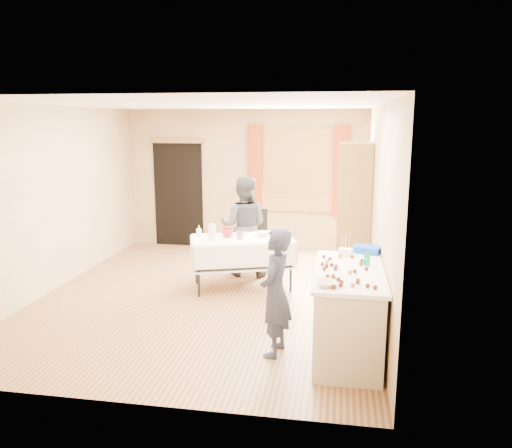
% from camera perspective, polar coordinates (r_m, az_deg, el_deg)
% --- Properties ---
extents(floor, '(4.50, 5.50, 0.02)m').
position_cam_1_polar(floor, '(7.08, -5.48, -8.19)').
color(floor, '#9E7047').
rests_on(floor, ground).
extents(ceiling, '(4.50, 5.50, 0.02)m').
position_cam_1_polar(ceiling, '(6.66, -5.93, 13.50)').
color(ceiling, white).
rests_on(ceiling, floor).
extents(wall_back, '(4.50, 0.02, 2.60)m').
position_cam_1_polar(wall_back, '(9.41, -1.29, 5.05)').
color(wall_back, tan).
rests_on(wall_back, floor).
extents(wall_front, '(4.50, 0.02, 2.60)m').
position_cam_1_polar(wall_front, '(4.21, -15.58, -3.85)').
color(wall_front, tan).
rests_on(wall_front, floor).
extents(wall_left, '(0.02, 5.50, 2.60)m').
position_cam_1_polar(wall_left, '(7.66, -22.27, 2.62)').
color(wall_left, tan).
rests_on(wall_left, floor).
extents(wall_right, '(0.02, 5.50, 2.60)m').
position_cam_1_polar(wall_right, '(6.53, 13.81, 1.72)').
color(wall_right, tan).
rests_on(wall_right, floor).
extents(window_frame, '(1.32, 0.06, 1.52)m').
position_cam_1_polar(window_frame, '(9.22, 4.81, 6.12)').
color(window_frame, olive).
rests_on(window_frame, wall_back).
extents(window_pane, '(1.20, 0.02, 1.40)m').
position_cam_1_polar(window_pane, '(9.20, 4.80, 6.11)').
color(window_pane, white).
rests_on(window_pane, wall_back).
extents(curtain_left, '(0.28, 0.06, 1.65)m').
position_cam_1_polar(curtain_left, '(9.26, -0.06, 6.19)').
color(curtain_left, '#913818').
rests_on(curtain_left, wall_back).
extents(curtain_right, '(0.28, 0.06, 1.65)m').
position_cam_1_polar(curtain_right, '(9.14, 9.69, 5.94)').
color(curtain_right, '#913818').
rests_on(curtain_right, wall_back).
extents(doorway, '(0.95, 0.04, 2.00)m').
position_cam_1_polar(doorway, '(9.75, -8.85, 3.37)').
color(doorway, black).
rests_on(doorway, floor).
extents(door_lintel, '(1.05, 0.06, 0.08)m').
position_cam_1_polar(door_lintel, '(9.63, -9.10, 9.36)').
color(door_lintel, olive).
rests_on(door_lintel, wall_back).
extents(cabinet, '(0.50, 0.60, 2.07)m').
position_cam_1_polar(cabinet, '(7.82, 11.10, 1.48)').
color(cabinet, olive).
rests_on(cabinet, floor).
extents(counter, '(0.70, 1.48, 0.91)m').
position_cam_1_polar(counter, '(5.33, 10.44, -9.89)').
color(counter, beige).
rests_on(counter, floor).
extents(party_table, '(1.63, 1.19, 0.75)m').
position_cam_1_polar(party_table, '(7.25, -1.57, -3.89)').
color(party_table, black).
rests_on(party_table, floor).
extents(chair, '(0.51, 0.51, 0.97)m').
position_cam_1_polar(chair, '(8.23, 0.10, -3.09)').
color(chair, black).
rests_on(chair, floor).
extents(girl, '(0.58, 0.45, 1.34)m').
position_cam_1_polar(girl, '(5.16, 2.23, -7.83)').
color(girl, '#21263D').
rests_on(girl, floor).
extents(woman, '(0.77, 0.60, 1.57)m').
position_cam_1_polar(woman, '(7.78, -1.41, -0.24)').
color(woman, black).
rests_on(woman, floor).
extents(soda_can, '(0.09, 0.09, 0.12)m').
position_cam_1_polar(soda_can, '(5.36, 12.55, -4.01)').
color(soda_can, '#09914B').
rests_on(soda_can, counter).
extents(mixing_bowl, '(0.25, 0.25, 0.05)m').
position_cam_1_polar(mixing_bowl, '(4.65, 7.99, -6.77)').
color(mixing_bowl, white).
rests_on(mixing_bowl, counter).
extents(foam_block, '(0.17, 0.13, 0.08)m').
position_cam_1_polar(foam_block, '(5.70, 10.17, -3.17)').
color(foam_block, white).
rests_on(foam_block, counter).
extents(blue_basket, '(0.35, 0.28, 0.08)m').
position_cam_1_polar(blue_basket, '(5.86, 12.53, -2.86)').
color(blue_basket, blue).
rests_on(blue_basket, counter).
extents(pitcher, '(0.15, 0.15, 0.22)m').
position_cam_1_polar(pitcher, '(6.97, -5.03, -1.05)').
color(pitcher, silver).
rests_on(pitcher, party_table).
extents(cup_red, '(0.30, 0.30, 0.13)m').
position_cam_1_polar(cup_red, '(7.20, -3.28, -0.99)').
color(cup_red, red).
rests_on(cup_red, party_table).
extents(cup_rainbow, '(0.18, 0.18, 0.11)m').
position_cam_1_polar(cup_rainbow, '(7.03, -1.86, -1.35)').
color(cup_rainbow, red).
rests_on(cup_rainbow, party_table).
extents(small_bowl, '(0.29, 0.29, 0.06)m').
position_cam_1_polar(small_bowl, '(7.29, 0.83, -1.09)').
color(small_bowl, white).
rests_on(small_bowl, party_table).
extents(pastry_tray, '(0.32, 0.25, 0.02)m').
position_cam_1_polar(pastry_tray, '(7.15, 2.33, -1.52)').
color(pastry_tray, white).
rests_on(pastry_tray, party_table).
extents(bottle, '(0.12, 0.12, 0.16)m').
position_cam_1_polar(bottle, '(7.28, -6.53, -0.77)').
color(bottle, white).
rests_on(bottle, party_table).
extents(cake_balls, '(0.54, 1.11, 0.04)m').
position_cam_1_polar(cake_balls, '(5.04, 9.77, -5.39)').
color(cake_balls, '#3F2314').
rests_on(cake_balls, counter).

